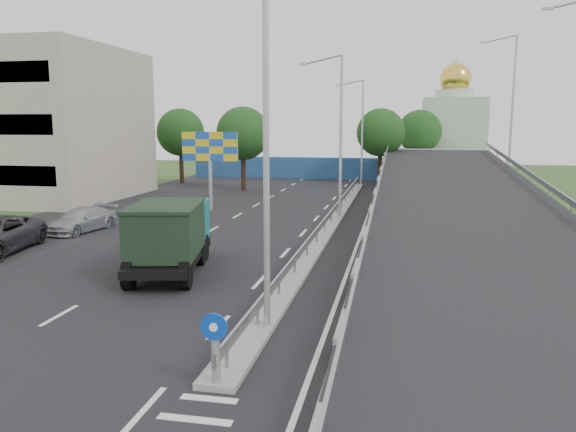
% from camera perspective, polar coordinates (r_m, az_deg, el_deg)
% --- Properties ---
extents(road_surface, '(26.00, 90.00, 0.04)m').
position_cam_1_polar(road_surface, '(30.73, -2.07, -2.01)').
color(road_surface, black).
rests_on(road_surface, ground).
extents(parking_strip, '(8.00, 90.00, 0.05)m').
position_cam_1_polar(parking_strip, '(35.99, -22.66, -1.06)').
color(parking_strip, black).
rests_on(parking_strip, ground).
extents(median, '(1.00, 44.00, 0.20)m').
position_cam_1_polar(median, '(34.08, 4.40, -0.73)').
color(median, gray).
rests_on(median, ground).
extents(overpass_ramp, '(10.00, 50.00, 3.50)m').
position_cam_1_polar(overpass_ramp, '(33.78, 17.17, 1.62)').
color(overpass_ramp, gray).
rests_on(overpass_ramp, ground).
extents(median_guardrail, '(0.09, 44.00, 0.71)m').
position_cam_1_polar(median_guardrail, '(33.97, 4.41, 0.34)').
color(median_guardrail, gray).
rests_on(median_guardrail, median).
extents(sign_bollard, '(0.64, 0.23, 1.67)m').
position_cam_1_polar(sign_bollard, '(13.15, -7.41, -13.13)').
color(sign_bollard, black).
rests_on(sign_bollard, median).
extents(lamp_post_near, '(2.74, 0.18, 10.08)m').
position_cam_1_polar(lamp_post_near, '(15.80, -2.92, 8.48)').
color(lamp_post_near, '#B2B5B7').
rests_on(lamp_post_near, median).
extents(lamp_post_mid, '(2.74, 0.18, 10.08)m').
position_cam_1_polar(lamp_post_mid, '(35.53, 5.09, 8.92)').
color(lamp_post_mid, '#B2B5B7').
rests_on(lamp_post_mid, median).
extents(lamp_post_far, '(2.74, 0.18, 10.08)m').
position_cam_1_polar(lamp_post_far, '(55.45, 7.37, 9.02)').
color(lamp_post_far, '#B2B5B7').
rests_on(lamp_post_far, median).
extents(blue_wall, '(30.00, 0.50, 2.40)m').
position_cam_1_polar(blue_wall, '(62.02, 3.86, 4.84)').
color(blue_wall, navy).
rests_on(blue_wall, ground).
extents(church, '(7.00, 7.00, 13.80)m').
position_cam_1_polar(church, '(69.58, 16.42, 8.36)').
color(church, '#B2CCAD').
rests_on(church, ground).
extents(billboard, '(4.00, 0.24, 5.50)m').
position_cam_1_polar(billboard, '(39.55, -7.94, 6.56)').
color(billboard, '#B2B5B7').
rests_on(billboard, ground).
extents(tree_left_mid, '(4.80, 4.80, 7.60)m').
position_cam_1_polar(tree_left_mid, '(51.27, -4.60, 8.34)').
color(tree_left_mid, black).
rests_on(tree_left_mid, ground).
extents(tree_median_far, '(4.80, 4.80, 7.60)m').
position_cam_1_polar(tree_median_far, '(57.36, 9.40, 8.35)').
color(tree_median_far, black).
rests_on(tree_median_far, ground).
extents(tree_left_far, '(4.80, 4.80, 7.60)m').
position_cam_1_polar(tree_left_far, '(58.60, -10.87, 8.33)').
color(tree_left_far, black).
rests_on(tree_left_far, ground).
extents(tree_ramp_far, '(4.80, 4.80, 7.60)m').
position_cam_1_polar(tree_ramp_far, '(64.35, 13.22, 8.32)').
color(tree_ramp_far, black).
rests_on(tree_ramp_far, ground).
extents(dump_truck, '(3.70, 7.01, 2.94)m').
position_cam_1_polar(dump_truck, '(23.52, -11.86, -1.69)').
color(dump_truck, black).
rests_on(dump_truck, ground).
extents(parked_car_d, '(2.63, 4.89, 1.35)m').
position_cam_1_polar(parked_car_d, '(33.83, -20.25, -0.38)').
color(parked_car_d, '#9DA0A5').
rests_on(parked_car_d, ground).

